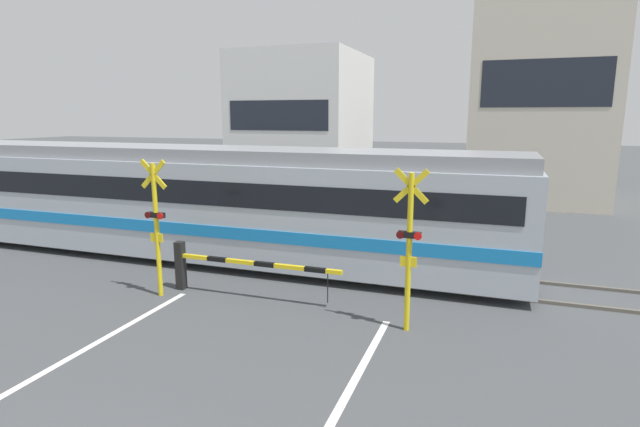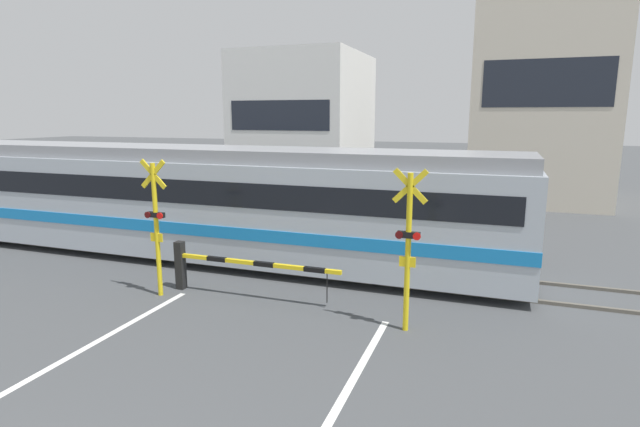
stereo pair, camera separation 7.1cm
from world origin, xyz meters
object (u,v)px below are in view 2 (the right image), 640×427
Objects in this scene: crossing_barrier_far at (400,227)px; crossing_signal_left at (156,222)px; crossing_barrier_near at (219,265)px; commuter_train at (184,198)px; crossing_signal_right at (408,243)px; pedestrian at (337,203)px.

crossing_signal_left is at bearing -126.69° from crossing_barrier_far.
crossing_signal_left is at bearing -156.87° from crossing_barrier_near.
commuter_train reaches higher than crossing_barrier_far.
crossing_barrier_near is 1.31× the size of crossing_signal_left.
crossing_signal_right reaches higher than crossing_barrier_far.
crossing_signal_left is 8.46m from pedestrian.
crossing_signal_right is (5.84, 0.00, 0.00)m from crossing_signal_left.
pedestrian is at bearing 116.42° from crossing_signal_right.
commuter_train is 6.10× the size of crossing_signal_left.
crossing_signal_left is (-4.55, -6.10, 1.06)m from crossing_barrier_far.
commuter_train is 3.96m from crossing_barrier_near.
crossing_barrier_far is at bearing -37.38° from pedestrian.
pedestrian is (-4.09, 8.24, -0.80)m from crossing_signal_right.
commuter_train is 6.77m from crossing_barrier_far.
commuter_train reaches higher than crossing_barrier_near.
crossing_signal_left is at bearing 180.00° from crossing_signal_right.
pedestrian is at bearing 86.62° from crossing_barrier_near.
crossing_signal_left reaches higher than crossing_barrier_near.
pedestrian is at bearing 57.50° from commuter_train.
crossing_signal_right is 1.89× the size of pedestrian.
crossing_signal_right is (7.31, -3.19, 0.01)m from commuter_train.
crossing_barrier_near is 7.71m from pedestrian.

